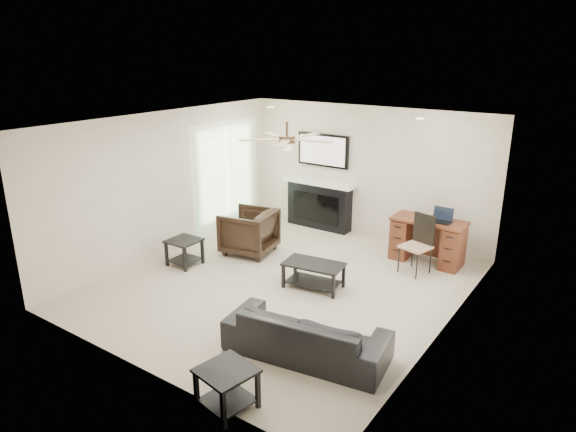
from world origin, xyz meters
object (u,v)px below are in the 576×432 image
at_px(fireplace_unit, 319,182).
at_px(desk, 427,241).
at_px(armchair, 249,232).
at_px(sofa, 306,334).
at_px(coffee_table, 313,275).

relative_size(fireplace_unit, desk, 1.57).
bearing_deg(armchair, desk, 106.01).
bearing_deg(desk, armchair, -153.19).
height_order(sofa, armchair, armchair).
relative_size(armchair, desk, 0.71).
bearing_deg(desk, sofa, -92.64).
xyz_separation_m(coffee_table, fireplace_unit, (-1.39, 2.42, 0.75)).
height_order(sofa, desk, desk).
bearing_deg(desk, fireplace_unit, 169.04).
height_order(fireplace_unit, desk, fireplace_unit).
xyz_separation_m(sofa, armchair, (-2.60, 2.15, 0.11)).
xyz_separation_m(coffee_table, desk, (1.06, 1.95, 0.18)).
bearing_deg(coffee_table, desk, 53.35).
distance_m(sofa, coffee_table, 1.84).
distance_m(sofa, desk, 3.55).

